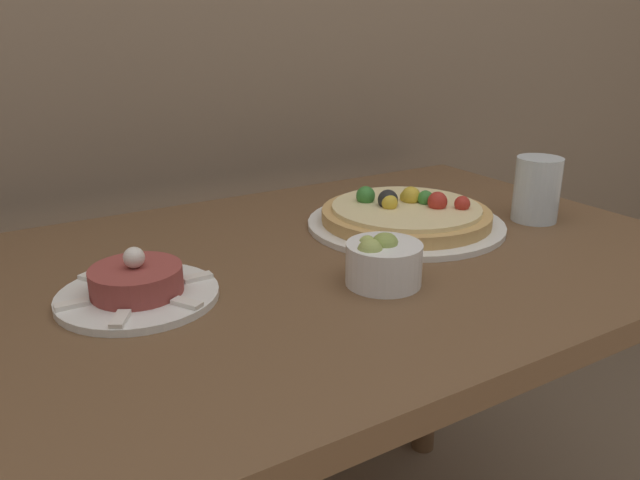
# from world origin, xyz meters

# --- Properties ---
(dining_table) EXTENTS (1.18, 0.76, 0.78)m
(dining_table) POSITION_xyz_m (0.00, 0.38, 0.66)
(dining_table) COLOR brown
(dining_table) RESTS_ON ground_plane
(pizza_plate) EXTENTS (0.34, 0.34, 0.07)m
(pizza_plate) POSITION_xyz_m (0.21, 0.42, 0.80)
(pizza_plate) COLOR white
(pizza_plate) RESTS_ON dining_table
(tartare_plate) EXTENTS (0.21, 0.21, 0.07)m
(tartare_plate) POSITION_xyz_m (-0.27, 0.37, 0.79)
(tartare_plate) COLOR white
(tartare_plate) RESTS_ON dining_table
(small_bowl) EXTENTS (0.10, 0.10, 0.07)m
(small_bowl) POSITION_xyz_m (0.03, 0.25, 0.81)
(small_bowl) COLOR white
(small_bowl) RESTS_ON dining_table
(drinking_glass) EXTENTS (0.08, 0.08, 0.11)m
(drinking_glass) POSITION_xyz_m (0.43, 0.33, 0.83)
(drinking_glass) COLOR silver
(drinking_glass) RESTS_ON dining_table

